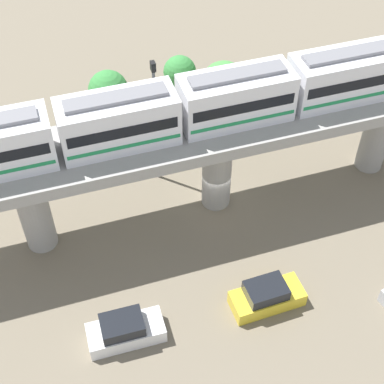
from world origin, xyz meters
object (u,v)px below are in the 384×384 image
Objects in this scene: train at (178,109)px; tree_near_viaduct at (108,90)px; parked_car_yellow at (267,296)px; tree_far_corner at (224,85)px; parked_car_white at (125,331)px; signal_post at (156,118)px; tree_mid_lot at (180,72)px.

tree_near_viaduct is (10.42, 2.37, -5.47)m from train.
parked_car_yellow is 16.83m from tree_far_corner.
parked_car_yellow is 1.00× the size of parked_car_white.
parked_car_white is at bearing 144.38° from tree_far_corner.
parked_car_white is 13.53m from signal_post.
tree_far_corner is at bearing -108.55° from tree_near_viaduct.
tree_near_viaduct is (18.68, -3.32, 2.22)m from parked_car_white.
tree_mid_lot is 8.81m from signal_post.
train is 5.19× the size of tree_far_corner.
parked_car_yellow is at bearing 177.64° from tree_mid_lot.
train is 10.79m from tree_far_corner.
parked_car_white is at bearing 154.82° from tree_mid_lot.
parked_car_yellow is 19.71m from tree_mid_lot.
train is at bearing 143.31° from tree_far_corner.
tree_far_corner is at bearing -34.11° from parked_car_white.
tree_mid_lot is 4.09m from tree_far_corner.
tree_mid_lot reaches higher than parked_car_white.
tree_far_corner is at bearing -12.71° from parked_car_yellow.
train is 6.46× the size of parked_car_yellow.
tree_far_corner is (-3.27, -2.39, 0.50)m from tree_mid_lot.
parked_car_white is 19.10m from tree_near_viaduct.
parked_car_yellow is 0.95× the size of tree_near_viaduct.
train reaches higher than parked_car_yellow.
tree_far_corner reaches higher than tree_mid_lot.
train reaches higher than tree_far_corner.
tree_near_viaduct is 5.75m from tree_mid_lot.
tree_near_viaduct is at bearing -8.57° from parked_car_white.
tree_far_corner is 7.80m from signal_post.
tree_far_corner is 0.56× the size of signal_post.
signal_post is at bearing 152.90° from tree_mid_lot.
train is at bearing -167.17° from tree_near_viaduct.
tree_far_corner is (16.29, -3.20, 2.76)m from parked_car_yellow.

